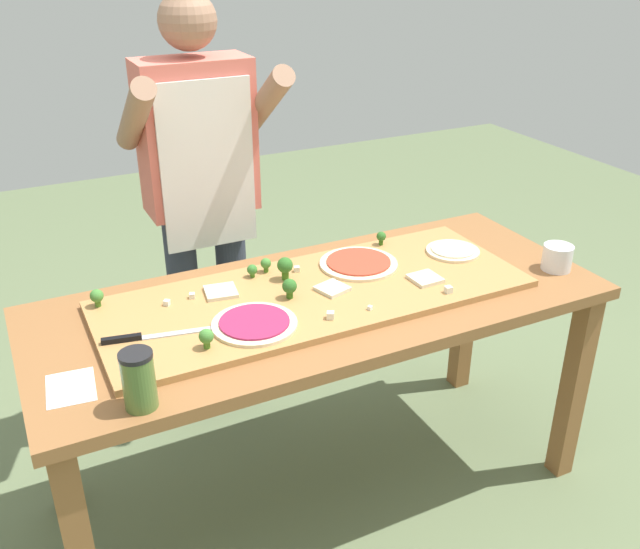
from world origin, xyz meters
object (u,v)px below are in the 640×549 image
(chefs_knife, at_px, (142,337))
(cook_center, at_px, (201,184))
(broccoli_floret_center_right, at_px, (381,237))
(pizza_whole_cheese_artichoke, at_px, (453,250))
(cheese_crumble_b, at_px, (448,290))
(broccoli_floret_front_left, at_px, (97,297))
(pizza_whole_beet_magenta, at_px, (254,323))
(cheese_crumble_f, at_px, (297,269))
(pizza_slice_near_left, at_px, (425,278))
(flour_cup, at_px, (557,259))
(sauce_jar, at_px, (139,380))
(cheese_crumble_c, at_px, (330,315))
(broccoli_floret_back_right, at_px, (290,287))
(cheese_crumble_d, at_px, (167,303))
(pizza_whole_tomato_red, at_px, (359,263))
(prep_table, at_px, (321,326))
(pizza_slice_far_right, at_px, (221,292))
(broccoli_floret_center_left, at_px, (206,337))
(broccoli_floret_front_right, at_px, (266,264))
(broccoli_floret_front_mid, at_px, (252,270))
(cheese_crumble_a, at_px, (370,308))
(recipe_note, at_px, (71,388))
(pizza_slice_center, at_px, (332,288))
(broccoli_floret_back_left, at_px, (285,266))

(chefs_knife, xyz_separation_m, cook_center, (0.40, 0.68, 0.18))
(broccoli_floret_center_right, bearing_deg, pizza_whole_cheese_artichoke, -41.59)
(cheese_crumble_b, bearing_deg, broccoli_floret_front_left, 158.24)
(pizza_whole_beet_magenta, bearing_deg, cheese_crumble_f, 46.07)
(pizza_slice_near_left, bearing_deg, cheese_crumble_b, -81.54)
(cheese_crumble_f, distance_m, flour_cup, 0.89)
(chefs_knife, bearing_deg, cheese_crumble_f, 19.08)
(chefs_knife, distance_m, cheese_crumble_b, 0.94)
(sauce_jar, relative_size, cook_center, 0.09)
(sauce_jar, bearing_deg, pizza_whole_beet_magenta, 28.42)
(flour_cup, bearing_deg, cheese_crumble_c, 179.37)
(pizza_slice_near_left, height_order, broccoli_floret_back_right, broccoli_floret_back_right)
(broccoli_floret_front_left, distance_m, cheese_crumble_d, 0.21)
(pizza_whole_cheese_artichoke, xyz_separation_m, broccoli_floret_center_right, (-0.19, 0.17, 0.02))
(pizza_whole_tomato_red, distance_m, broccoli_floret_back_right, 0.33)
(cheese_crumble_c, distance_m, cook_center, 0.84)
(prep_table, xyz_separation_m, cheese_crumble_c, (-0.05, -0.16, 0.14))
(pizza_whole_beet_magenta, xyz_separation_m, pizza_slice_far_right, (-0.02, 0.23, -0.00))
(broccoli_floret_center_left, bearing_deg, broccoli_floret_front_left, 120.80)
(broccoli_floret_front_right, relative_size, cheese_crumble_f, 2.77)
(broccoli_floret_front_mid, bearing_deg, cheese_crumble_b, -36.50)
(broccoli_floret_center_left, bearing_deg, cheese_crumble_a, -1.49)
(pizza_whole_cheese_artichoke, distance_m, broccoli_floret_back_right, 0.66)
(broccoli_floret_front_left, relative_size, cook_center, 0.03)
(pizza_whole_tomato_red, height_order, cook_center, cook_center)
(broccoli_floret_center_right, height_order, cheese_crumble_c, broccoli_floret_center_right)
(pizza_whole_tomato_red, relative_size, recipe_note, 1.71)
(pizza_slice_center, bearing_deg, broccoli_floret_front_left, 161.93)
(chefs_knife, bearing_deg, recipe_note, -150.75)
(chefs_knife, distance_m, broccoli_floret_back_right, 0.47)
(pizza_whole_cheese_artichoke, bearing_deg, cheese_crumble_d, 175.97)
(cheese_crumble_d, bearing_deg, chefs_knife, -125.31)
(broccoli_floret_back_right, xyz_separation_m, broccoli_floret_front_mid, (-0.05, 0.19, -0.01))
(cheese_crumble_c, bearing_deg, prep_table, 72.83)
(cheese_crumble_b, bearing_deg, pizza_slice_near_left, 98.46)
(pizza_whole_cheese_artichoke, xyz_separation_m, broccoli_floret_back_left, (-0.62, 0.07, 0.04))
(pizza_whole_tomato_red, xyz_separation_m, cheese_crumble_f, (-0.21, 0.05, 0.00))
(prep_table, distance_m, flour_cup, 0.85)
(broccoli_floret_center_right, bearing_deg, sauce_jar, -151.80)
(cheese_crumble_a, bearing_deg, flour_cup, -0.32)
(broccoli_floret_center_right, bearing_deg, chefs_knife, -164.38)
(pizza_slice_near_left, bearing_deg, cheese_crumble_c, -167.80)
(chefs_knife, height_order, cheese_crumble_b, cheese_crumble_b)
(chefs_knife, bearing_deg, pizza_slice_far_right, 29.20)
(broccoli_floret_back_left, height_order, recipe_note, broccoli_floret_back_left)
(pizza_slice_far_right, distance_m, flour_cup, 1.15)
(pizza_slice_center, distance_m, broccoli_floret_back_left, 0.18)
(cheese_crumble_b, relative_size, cheese_crumble_d, 1.27)
(pizza_slice_far_right, xyz_separation_m, broccoli_floret_back_left, (0.22, -0.00, 0.04))
(broccoli_floret_front_left, bearing_deg, recipe_note, -110.90)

